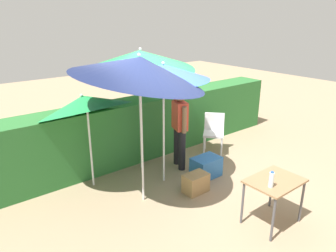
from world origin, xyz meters
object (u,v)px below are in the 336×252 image
(umbrella_navy, at_px, (84,104))
(cooler_box, at_px, (206,167))
(umbrella_orange, at_px, (140,69))
(folding_table, at_px, (274,185))
(chair_plastic, at_px, (214,131))
(bottle_water, at_px, (271,180))
(umbrella_rainbow, at_px, (163,73))
(person_vendor, at_px, (180,123))
(crate_cardboard, at_px, (196,183))
(umbrella_yellow, at_px, (140,60))

(umbrella_navy, xyz_separation_m, cooler_box, (1.90, -1.03, -1.36))
(umbrella_orange, relative_size, folding_table, 3.29)
(chair_plastic, bearing_deg, umbrella_orange, -164.71)
(umbrella_navy, distance_m, bottle_water, 3.18)
(umbrella_rainbow, xyz_separation_m, cooler_box, (0.75, -0.36, -1.85))
(umbrella_navy, distance_m, folding_table, 3.27)
(umbrella_rainbow, relative_size, folding_table, 2.79)
(person_vendor, height_order, chair_plastic, person_vendor)
(umbrella_navy, height_order, crate_cardboard, umbrella_navy)
(crate_cardboard, bearing_deg, umbrella_rainbow, 106.10)
(chair_plastic, height_order, bottle_water, bottle_water)
(person_vendor, height_order, folding_table, person_vendor)
(umbrella_orange, xyz_separation_m, umbrella_yellow, (0.65, 0.98, -0.03))
(chair_plastic, xyz_separation_m, folding_table, (-1.22, -2.37, 0.12))
(cooler_box, height_order, bottle_water, bottle_water)
(chair_plastic, bearing_deg, person_vendor, -175.46)
(umbrella_yellow, height_order, umbrella_navy, umbrella_yellow)
(umbrella_yellow, distance_m, cooler_box, 2.37)
(umbrella_orange, distance_m, bottle_water, 2.45)
(person_vendor, height_order, crate_cardboard, person_vendor)
(umbrella_orange, bearing_deg, crate_cardboard, -24.48)
(umbrella_rainbow, height_order, umbrella_navy, umbrella_rainbow)
(umbrella_orange, distance_m, umbrella_yellow, 1.17)
(cooler_box, bearing_deg, person_vendor, 101.26)
(umbrella_orange, distance_m, crate_cardboard, 2.24)
(umbrella_orange, height_order, umbrella_navy, umbrella_orange)
(umbrella_rainbow, xyz_separation_m, chair_plastic, (1.70, 0.36, -1.53))
(crate_cardboard, bearing_deg, umbrella_yellow, 98.59)
(umbrella_navy, relative_size, folding_table, 2.44)
(umbrella_rainbow, height_order, bottle_water, umbrella_rainbow)
(folding_table, relative_size, bottle_water, 3.33)
(umbrella_navy, distance_m, crate_cardboard, 2.35)
(cooler_box, xyz_separation_m, crate_cardboard, (-0.55, -0.30, -0.02))
(crate_cardboard, bearing_deg, bottle_water, -87.44)
(bottle_water, bearing_deg, umbrella_navy, 117.20)
(umbrella_yellow, xyz_separation_m, folding_table, (0.49, -2.70, -1.55))
(crate_cardboard, relative_size, bottle_water, 1.79)
(cooler_box, height_order, crate_cardboard, cooler_box)
(umbrella_rainbow, height_order, chair_plastic, umbrella_rainbow)
(umbrella_orange, relative_size, bottle_water, 10.98)
(umbrella_navy, distance_m, chair_plastic, 3.05)
(chair_plastic, distance_m, folding_table, 2.67)
(bottle_water, bearing_deg, crate_cardboard, 92.56)
(umbrella_rainbow, xyz_separation_m, umbrella_orange, (-0.66, -0.28, 0.17))
(cooler_box, bearing_deg, umbrella_yellow, 125.61)
(bottle_water, bearing_deg, umbrella_orange, 116.86)
(folding_table, bearing_deg, umbrella_navy, 121.44)
(umbrella_yellow, distance_m, umbrella_navy, 1.30)
(umbrella_rainbow, distance_m, cooler_box, 2.03)
(umbrella_orange, xyz_separation_m, bottle_water, (0.91, -1.81, -1.38))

